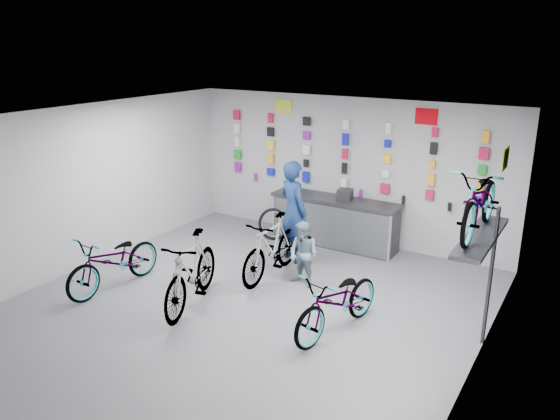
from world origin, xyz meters
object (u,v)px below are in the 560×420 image
Objects in this scene: bike_right at (338,302)px; customer at (303,254)px; counter at (334,222)px; bike_left at (114,261)px; bike_service at (271,247)px; bike_center at (191,271)px; clerk at (293,211)px.

bike_right is 1.61× the size of customer.
customer is (0.40, -2.04, 0.09)m from counter.
bike_right is (1.60, -3.17, 0.00)m from counter.
bike_left is 1.01× the size of bike_service.
bike_center is 1.01× the size of clerk.
bike_right is (3.89, 0.65, -0.01)m from bike_left.
bike_center is at bearing 10.47° from bike_left.
bike_right is at bearing 12.85° from bike_left.
clerk is at bearing 63.51° from bike_center.
bike_service reaches higher than counter.
clerk reaches higher than counter.
bike_left is 3.36m from clerk.
bike_service is at bearing 45.00° from bike_left.
clerk reaches higher than bike_left.
bike_left is 3.22m from customer.
bike_left is 0.96× the size of bike_center.
bike_service is at bearing 56.32° from bike_center.
bike_left is 1.02× the size of bike_right.
bike_right is 2.84m from clerk.
bike_service reaches higher than bike_right.
customer is at bearing 154.70° from clerk.
customer is at bearing 36.80° from bike_left.
counter is 4.45m from bike_left.
bike_left is 3.94m from bike_right.
counter is at bearing 81.92° from bike_service.
bike_left is at bearing 79.78° from clerk.
clerk is at bearing -105.92° from counter.
bike_center is 1.96m from customer.
bike_service is at bearing -170.21° from customer.
bike_center is 1.06× the size of bike_right.
customer is (0.73, -0.91, -0.40)m from clerk.
customer is at bearing -2.84° from bike_service.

